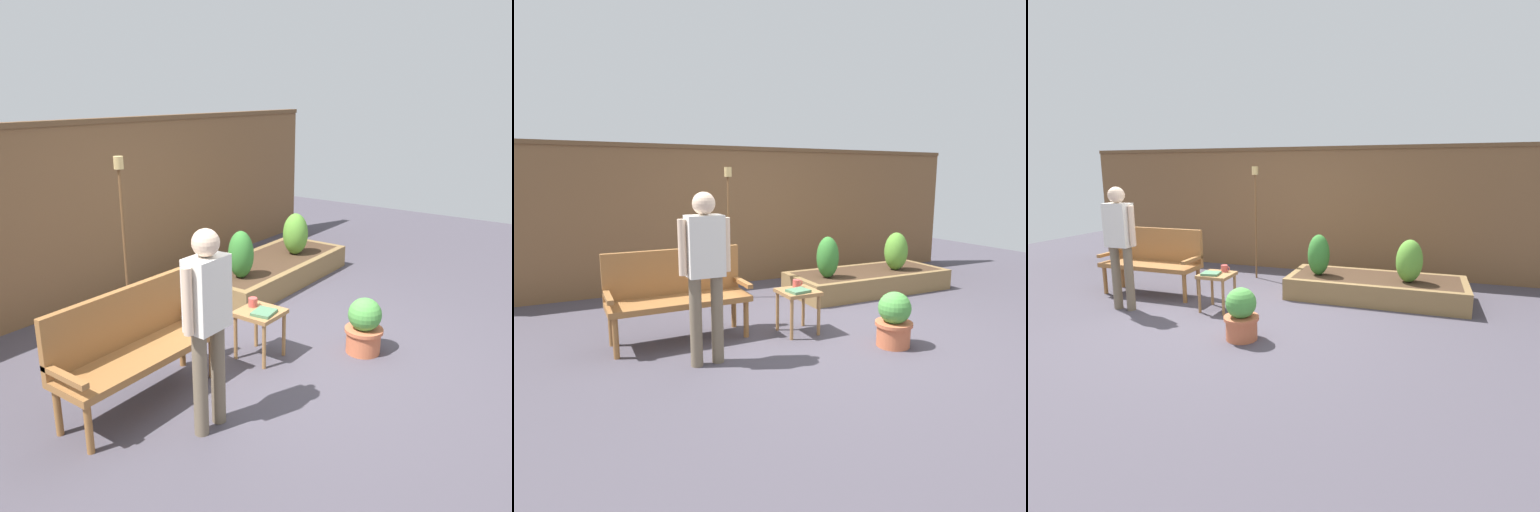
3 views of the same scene
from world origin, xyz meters
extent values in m
plane|color=#47424C|center=(0.00, 0.00, 0.00)|extent=(14.00, 14.00, 0.00)
cube|color=brown|center=(0.00, 2.60, 1.05)|extent=(8.40, 0.10, 2.10)
cube|color=brown|center=(0.00, 2.60, 2.13)|extent=(8.40, 0.14, 0.06)
cylinder|color=#936033|center=(-0.86, 0.58, 0.20)|extent=(0.06, 0.06, 0.40)
cylinder|color=#936033|center=(-0.86, 0.22, 0.20)|extent=(0.06, 0.06, 0.40)
cylinder|color=#936033|center=(-2.18, 0.58, 0.20)|extent=(0.06, 0.06, 0.40)
cylinder|color=#936033|center=(-2.18, 0.22, 0.20)|extent=(0.06, 0.06, 0.40)
cube|color=#936033|center=(-1.52, 0.40, 0.43)|extent=(1.44, 0.48, 0.06)
cube|color=#936033|center=(-1.52, 0.61, 0.70)|extent=(1.44, 0.06, 0.48)
cube|color=#936033|center=(-2.21, 0.40, 0.56)|extent=(0.06, 0.48, 0.04)
cube|color=#936033|center=(-0.83, 0.40, 0.56)|extent=(0.06, 0.48, 0.04)
cylinder|color=#9E7042|center=(-0.14, 0.26, 0.22)|extent=(0.04, 0.04, 0.44)
cylinder|color=#9E7042|center=(-0.14, -0.07, 0.22)|extent=(0.04, 0.04, 0.44)
cylinder|color=#9E7042|center=(-0.47, 0.26, 0.22)|extent=(0.04, 0.04, 0.44)
cylinder|color=#9E7042|center=(-0.47, -0.07, 0.22)|extent=(0.04, 0.04, 0.44)
cube|color=#9E7042|center=(-0.30, 0.09, 0.46)|extent=(0.40, 0.40, 0.04)
cylinder|color=#CC4C47|center=(-0.25, 0.21, 0.52)|extent=(0.09, 0.09, 0.09)
torus|color=#CC4C47|center=(-0.21, 0.21, 0.52)|extent=(0.06, 0.01, 0.06)
cube|color=#4C7A56|center=(-0.34, 0.02, 0.49)|extent=(0.24, 0.22, 0.03)
cylinder|color=#C66642|center=(0.38, -0.67, 0.11)|extent=(0.33, 0.33, 0.22)
cylinder|color=#C66642|center=(0.38, -0.67, 0.23)|extent=(0.37, 0.37, 0.04)
sphere|color=#4C9942|center=(0.38, -0.67, 0.40)|extent=(0.32, 0.32, 0.32)
cube|color=olive|center=(1.55, 0.79, 0.15)|extent=(2.40, 0.09, 0.30)
cube|color=olive|center=(1.55, 1.70, 0.15)|extent=(2.40, 0.09, 0.30)
cube|color=olive|center=(0.40, 1.25, 0.15)|extent=(0.09, 0.82, 0.30)
cube|color=olive|center=(2.71, 1.25, 0.15)|extent=(0.09, 0.82, 0.30)
cube|color=#422D1E|center=(1.55, 1.25, 0.15)|extent=(2.22, 0.82, 0.30)
cylinder|color=brown|center=(0.76, 1.13, 0.33)|extent=(0.04, 0.04, 0.06)
ellipsoid|color=#33752D|center=(0.76, 1.13, 0.59)|extent=(0.31, 0.31, 0.58)
cylinder|color=brown|center=(1.99, 1.13, 0.33)|extent=(0.04, 0.04, 0.06)
ellipsoid|color=#569333|center=(1.99, 1.13, 0.59)|extent=(0.34, 0.34, 0.57)
cylinder|color=brown|center=(-0.46, 1.77, 0.85)|extent=(0.03, 0.03, 1.69)
cylinder|color=tan|center=(-0.46, 1.77, 1.76)|extent=(0.10, 0.10, 0.13)
cylinder|color=#70604C|center=(-1.35, -0.27, 0.41)|extent=(0.11, 0.11, 0.82)
cylinder|color=#70604C|center=(-1.55, -0.27, 0.41)|extent=(0.11, 0.11, 0.82)
cube|color=silver|center=(-1.45, -0.27, 1.09)|extent=(0.32, 0.20, 0.54)
cylinder|color=beige|center=(-1.25, -0.27, 1.09)|extent=(0.07, 0.07, 0.49)
cylinder|color=beige|center=(-1.65, -0.27, 1.09)|extent=(0.07, 0.07, 0.49)
sphere|color=beige|center=(-1.45, -0.27, 1.46)|extent=(0.20, 0.20, 0.20)
camera|label=1|loc=(-4.12, -2.64, 2.45)|focal=37.85mm
camera|label=2|loc=(-2.59, -3.92, 1.67)|focal=30.84mm
camera|label=3|loc=(2.11, -4.38, 1.73)|focal=28.75mm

